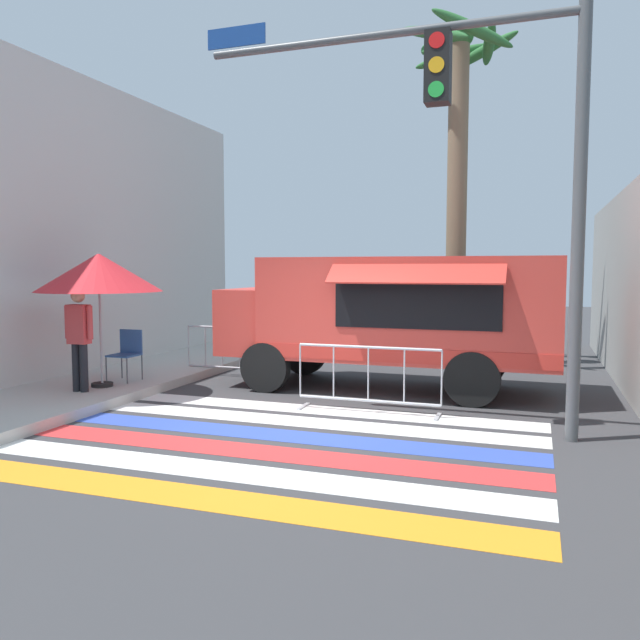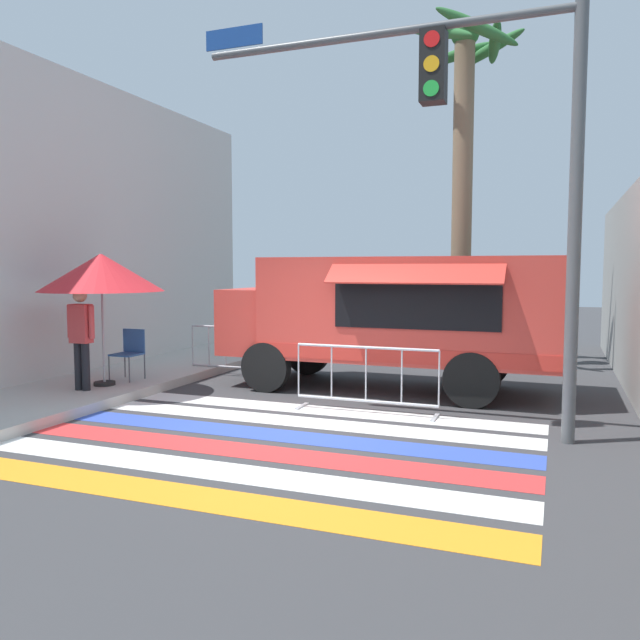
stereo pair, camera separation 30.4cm
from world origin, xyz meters
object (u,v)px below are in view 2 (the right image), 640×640
at_px(food_truck, 386,312).
at_px(folding_chair, 130,349).
at_px(patio_umbrella, 101,273).
at_px(barricade_side, 226,352).
at_px(vendor_person, 81,333).
at_px(palm_tree, 463,145).
at_px(barricade_front, 366,380).
at_px(traffic_signal_pole, 484,128).

height_order(food_truck, folding_chair, food_truck).
relative_size(food_truck, patio_umbrella, 2.61).
bearing_deg(folding_chair, barricade_side, 78.75).
height_order(vendor_person, palm_tree, palm_tree).
distance_m(food_truck, folding_chair, 4.65).
bearing_deg(barricade_front, vendor_person, -170.66).
bearing_deg(barricade_front, traffic_signal_pole, -21.21).
relative_size(food_truck, traffic_signal_pole, 1.04).
xyz_separation_m(patio_umbrella, barricade_front, (4.59, 0.28, -1.58)).
xyz_separation_m(traffic_signal_pole, vendor_person, (-6.34, -0.09, -2.79)).
bearing_deg(patio_umbrella, food_truck, 26.35).
bearing_deg(folding_chair, barricade_front, 13.31).
bearing_deg(palm_tree, patio_umbrella, -134.98).
xyz_separation_m(barricade_front, palm_tree, (0.65, 4.96, 4.29)).
height_order(traffic_signal_pole, folding_chair, traffic_signal_pole).
relative_size(traffic_signal_pole, barricade_side, 3.61).
xyz_separation_m(vendor_person, palm_tree, (5.28, 5.72, 3.68)).
bearing_deg(palm_tree, barricade_front, -97.48).
bearing_deg(vendor_person, patio_umbrella, 86.74).
bearing_deg(barricade_front, food_truck, 96.06).
xyz_separation_m(traffic_signal_pole, palm_tree, (-1.06, 5.63, 0.89)).
distance_m(vendor_person, palm_tree, 8.61).
xyz_separation_m(barricade_side, palm_tree, (4.22, 2.85, 4.31)).
xyz_separation_m(food_truck, traffic_signal_pole, (1.92, -2.56, 2.51)).
bearing_deg(traffic_signal_pole, barricade_side, 152.27).
bearing_deg(patio_umbrella, folding_chair, 86.65).
bearing_deg(barricade_side, palm_tree, 34.01).
bearing_deg(folding_chair, patio_umbrella, -75.31).
distance_m(traffic_signal_pole, folding_chair, 7.11).
bearing_deg(traffic_signal_pole, folding_chair, 170.55).
distance_m(patio_umbrella, vendor_person, 1.09).
relative_size(folding_chair, palm_tree, 0.12).
bearing_deg(food_truck, barricade_front, -83.94).
relative_size(vendor_person, palm_tree, 0.23).
xyz_separation_m(folding_chair, barricade_front, (4.55, -0.38, -0.20)).
bearing_deg(barricade_front, palm_tree, 82.52).
distance_m(food_truck, barricade_side, 3.50).
bearing_deg(vendor_person, palm_tree, 48.52).
xyz_separation_m(patio_umbrella, vendor_person, (-0.04, -0.48, -0.98)).
relative_size(food_truck, folding_chair, 6.53).
xyz_separation_m(traffic_signal_pole, folding_chair, (-6.26, 1.04, -3.20)).
relative_size(food_truck, vendor_person, 3.52).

